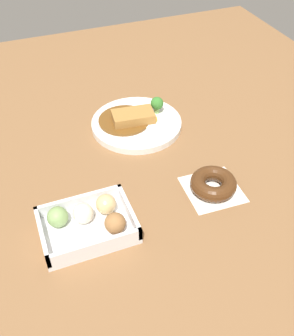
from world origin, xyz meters
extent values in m
plane|color=brown|center=(0.00, 0.00, 0.00)|extent=(1.60, 1.60, 0.00)
cylinder|color=white|center=(-0.06, -0.12, 0.01)|extent=(0.24, 0.24, 0.02)
cylinder|color=brown|center=(-0.03, -0.13, 0.02)|extent=(0.14, 0.14, 0.01)
cube|color=#A87538|center=(-0.05, -0.12, 0.04)|extent=(0.12, 0.07, 0.02)
cylinder|color=white|center=(-0.10, -0.10, 0.02)|extent=(0.06, 0.06, 0.00)
ellipsoid|color=yellow|center=(-0.10, -0.10, 0.03)|extent=(0.03, 0.03, 0.02)
cylinder|color=#8CB766|center=(-0.13, -0.14, 0.03)|extent=(0.01, 0.01, 0.02)
sphere|color=#387A2D|center=(-0.13, -0.14, 0.05)|extent=(0.04, 0.04, 0.04)
cube|color=white|center=(0.16, 0.19, 0.01)|extent=(0.19, 0.14, 0.01)
cube|color=white|center=(0.06, 0.19, 0.03)|extent=(0.01, 0.14, 0.03)
cube|color=white|center=(0.25, 0.19, 0.03)|extent=(0.01, 0.14, 0.03)
cube|color=white|center=(0.16, 0.13, 0.03)|extent=(0.19, 0.01, 0.03)
cube|color=white|center=(0.16, 0.25, 0.03)|extent=(0.19, 0.01, 0.03)
sphere|color=#DBB77A|center=(0.11, 0.16, 0.03)|extent=(0.04, 0.04, 0.04)
sphere|color=#EFE5C6|center=(0.16, 0.17, 0.03)|extent=(0.04, 0.04, 0.04)
sphere|color=#84A860|center=(0.21, 0.16, 0.03)|extent=(0.04, 0.04, 0.04)
sphere|color=#9E6B3D|center=(0.10, 0.22, 0.03)|extent=(0.04, 0.04, 0.04)
cube|color=white|center=(-0.14, 0.17, 0.00)|extent=(0.13, 0.13, 0.00)
torus|color=#4C2B14|center=(-0.14, 0.17, 0.02)|extent=(0.11, 0.11, 0.04)
camera|label=1|loc=(0.23, 0.72, 0.65)|focal=42.60mm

